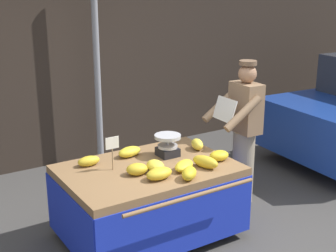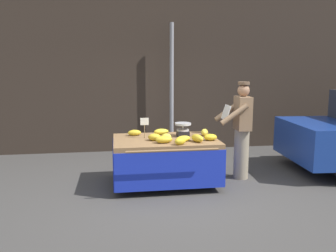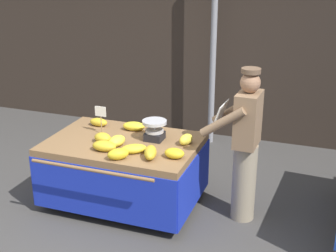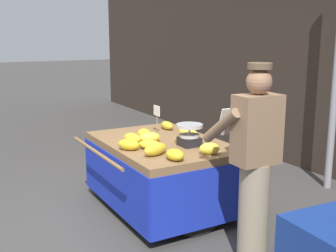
% 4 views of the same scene
% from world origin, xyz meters
% --- Properties ---
extents(ground_plane, '(60.00, 60.00, 0.00)m').
position_xyz_m(ground_plane, '(0.00, 0.00, 0.00)').
color(ground_plane, '#423F3D').
extents(back_wall, '(16.00, 0.24, 4.18)m').
position_xyz_m(back_wall, '(0.00, 3.05, 2.09)').
color(back_wall, '#332821').
rests_on(back_wall, ground).
extents(street_pole, '(0.09, 0.09, 2.93)m').
position_xyz_m(street_pole, '(0.28, 2.60, 1.46)').
color(street_pole, gray).
rests_on(street_pole, ground).
extents(banana_cart, '(1.73, 1.38, 0.79)m').
position_xyz_m(banana_cart, '(-0.18, 0.41, 0.58)').
color(banana_cart, olive).
rests_on(banana_cart, ground).
extents(weighing_scale, '(0.28, 0.28, 0.24)m').
position_xyz_m(weighing_scale, '(0.15, 0.56, 0.91)').
color(weighing_scale, black).
rests_on(weighing_scale, banana_cart).
extents(price_sign, '(0.14, 0.01, 0.34)m').
position_xyz_m(price_sign, '(-0.51, 0.53, 1.04)').
color(price_sign, '#997A51').
rests_on(price_sign, banana_cart).
extents(banana_bunch_0, '(0.21, 0.32, 0.12)m').
position_xyz_m(banana_bunch_0, '(0.29, 0.09, 0.85)').
color(banana_bunch_0, gold).
rests_on(banana_bunch_0, banana_cart).
extents(banana_bunch_1, '(0.26, 0.25, 0.12)m').
position_xyz_m(banana_bunch_1, '(-0.01, -0.06, 0.85)').
color(banana_bunch_1, gold).
rests_on(banana_bunch_1, banana_cart).
extents(banana_bunch_2, '(0.24, 0.21, 0.11)m').
position_xyz_m(banana_bunch_2, '(-0.38, 0.29, 0.85)').
color(banana_bunch_2, gold).
rests_on(banana_bunch_2, banana_cart).
extents(banana_bunch_3, '(0.22, 0.16, 0.11)m').
position_xyz_m(banana_bunch_3, '(0.52, 0.17, 0.84)').
color(banana_bunch_3, gold).
rests_on(banana_bunch_3, banana_cart).
extents(banana_bunch_4, '(0.23, 0.12, 0.10)m').
position_xyz_m(banana_bunch_4, '(-0.67, 0.75, 0.84)').
color(banana_bunch_4, gold).
rests_on(banana_bunch_4, banana_cart).
extents(banana_bunch_5, '(0.29, 0.20, 0.11)m').
position_xyz_m(banana_bunch_5, '(-0.20, 0.77, 0.84)').
color(banana_bunch_5, yellow).
rests_on(banana_bunch_5, banana_cart).
extents(banana_bunch_6, '(0.31, 0.28, 0.09)m').
position_xyz_m(banana_bunch_6, '(0.07, 0.15, 0.84)').
color(banana_bunch_6, yellow).
rests_on(banana_bunch_6, banana_cart).
extents(banana_bunch_7, '(0.28, 0.18, 0.11)m').
position_xyz_m(banana_bunch_7, '(-0.25, 0.09, 0.84)').
color(banana_bunch_7, gold).
rests_on(banana_bunch_7, banana_cart).
extents(banana_bunch_8, '(0.17, 0.23, 0.12)m').
position_xyz_m(banana_bunch_8, '(0.53, 0.56, 0.85)').
color(banana_bunch_8, yellow).
rests_on(banana_bunch_8, banana_cart).
extents(banana_bunch_9, '(0.19, 0.26, 0.11)m').
position_xyz_m(banana_bunch_9, '(-0.19, 0.26, 0.85)').
color(banana_bunch_9, yellow).
rests_on(banana_bunch_9, banana_cart).
extents(vendor_person, '(0.59, 0.53, 1.71)m').
position_xyz_m(vendor_person, '(1.19, 0.55, 0.87)').
color(vendor_person, gray).
rests_on(vendor_person, ground).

